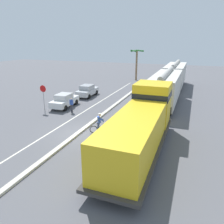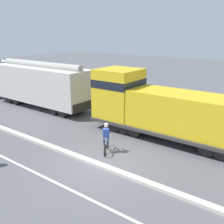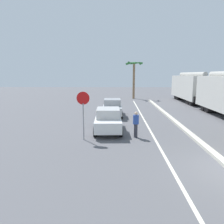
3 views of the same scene
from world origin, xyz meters
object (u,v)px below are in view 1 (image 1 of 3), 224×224
at_px(cyclist, 99,124).
at_px(pedestrian_by_cars, 72,105).
at_px(palm_tree_near, 137,57).
at_px(hopper_car_middle, 175,75).
at_px(parked_car_silver, 87,91).
at_px(hopper_car_lead, 166,88).
at_px(stop_sign, 43,93).
at_px(parked_car_white, 64,100).
at_px(locomotive, 142,126).

height_order(cyclist, pedestrian_by_cars, cyclist).
bearing_deg(palm_tree_near, hopper_car_middle, -28.51).
bearing_deg(parked_car_silver, pedestrian_by_cars, -76.79).
bearing_deg(hopper_car_lead, stop_sign, -149.96).
xyz_separation_m(parked_car_white, cyclist, (6.89, -5.45, 0.00)).
bearing_deg(stop_sign, parked_car_white, 55.19).
height_order(hopper_car_lead, cyclist, hopper_car_lead).
height_order(locomotive, stop_sign, locomotive).
height_order(palm_tree_near, pedestrian_by_cars, palm_tree_near).
distance_m(locomotive, cyclist, 4.41).
relative_size(locomotive, hopper_car_middle, 1.10).
bearing_deg(pedestrian_by_cars, stop_sign, -169.72).
bearing_deg(cyclist, parked_car_white, 141.66).
bearing_deg(hopper_car_lead, parked_car_white, -154.81).
height_order(cyclist, stop_sign, stop_sign).
bearing_deg(parked_car_white, stop_sign, -124.81).
bearing_deg(hopper_car_lead, locomotive, -90.00).
height_order(parked_car_silver, cyclist, cyclist).
relative_size(parked_car_white, stop_sign, 1.48).
distance_m(locomotive, parked_car_silver, 16.69).
bearing_deg(parked_car_silver, stop_sign, -100.96).
bearing_deg(cyclist, hopper_car_lead, 69.27).
xyz_separation_m(stop_sign, pedestrian_by_cars, (3.14, 0.57, -1.18)).
xyz_separation_m(parked_car_silver, palm_tree_near, (2.99, 15.27, 3.73)).
bearing_deg(hopper_car_middle, hopper_car_lead, -90.00).
height_order(locomotive, hopper_car_middle, locomotive).
xyz_separation_m(parked_car_white, palm_tree_near, (3.10, 20.95, 3.73)).
xyz_separation_m(parked_car_white, parked_car_silver, (0.12, 5.68, 0.00)).
bearing_deg(parked_car_white, pedestrian_by_cars, -38.08).
xyz_separation_m(palm_tree_near, pedestrian_by_cars, (-1.33, -22.34, -3.70)).
distance_m(hopper_car_middle, palm_tree_near, 9.20).
height_order(locomotive, parked_car_white, locomotive).
distance_m(hopper_car_lead, palm_tree_near, 17.81).
xyz_separation_m(hopper_car_middle, parked_car_silver, (-10.77, -11.04, -1.26)).
distance_m(hopper_car_middle, pedestrian_by_cars, 20.31).
height_order(hopper_car_lead, palm_tree_near, palm_tree_near).
xyz_separation_m(hopper_car_middle, stop_sign, (-12.25, -18.68, -0.05)).
relative_size(parked_car_silver, stop_sign, 1.47).
distance_m(hopper_car_lead, pedestrian_by_cars, 11.27).
xyz_separation_m(parked_car_silver, stop_sign, (-1.48, -7.64, 1.21)).
bearing_deg(locomotive, pedestrian_by_cars, 148.24).
bearing_deg(locomotive, stop_sign, 157.51).
distance_m(hopper_car_lead, parked_car_silver, 10.86).
distance_m(parked_car_silver, palm_tree_near, 16.00).
height_order(hopper_car_middle, pedestrian_by_cars, hopper_car_middle).
bearing_deg(parked_car_silver, hopper_car_middle, 45.71).
distance_m(hopper_car_lead, parked_car_white, 12.10).
bearing_deg(palm_tree_near, locomotive, -74.45).
height_order(hopper_car_lead, parked_car_silver, hopper_car_lead).
bearing_deg(stop_sign, palm_tree_near, 78.97).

